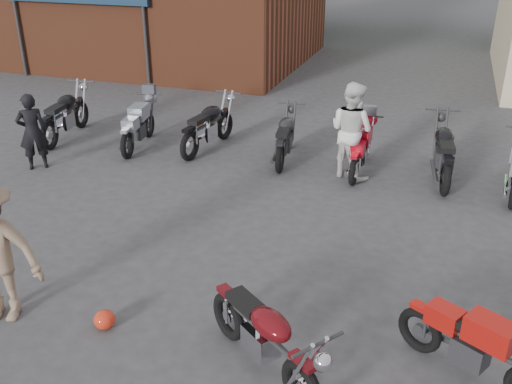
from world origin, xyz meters
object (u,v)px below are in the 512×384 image
(vintage_motorcycle, at_px, (264,332))
(row_bike_2, at_px, (209,123))
(helmet, at_px, (105,320))
(row_bike_5, at_px, (444,148))
(row_bike_1, at_px, (138,123))
(row_bike_4, at_px, (361,147))
(sportbike, at_px, (478,343))
(person_light, at_px, (351,130))
(person_dark, at_px, (32,132))
(row_bike_3, at_px, (285,134))
(row_bike_0, at_px, (65,112))

(vintage_motorcycle, height_order, row_bike_2, row_bike_2)
(helmet, distance_m, row_bike_5, 7.21)
(helmet, bearing_deg, row_bike_1, 115.40)
(helmet, xyz_separation_m, row_bike_5, (3.72, 6.16, 0.50))
(vintage_motorcycle, height_order, row_bike_4, vintage_motorcycle)
(helmet, height_order, row_bike_5, row_bike_5)
(sportbike, distance_m, row_bike_5, 5.70)
(sportbike, relative_size, helmet, 6.69)
(vintage_motorcycle, relative_size, row_bike_5, 0.89)
(row_bike_2, bearing_deg, person_light, -91.46)
(vintage_motorcycle, distance_m, row_bike_4, 6.08)
(vintage_motorcycle, bearing_deg, row_bike_2, 154.63)
(person_dark, relative_size, row_bike_2, 0.76)
(person_dark, bearing_deg, row_bike_3, 162.62)
(person_dark, relative_size, row_bike_3, 0.82)
(person_light, distance_m, row_bike_4, 0.53)
(sportbike, relative_size, row_bike_2, 0.86)
(sportbike, distance_m, row_bike_4, 5.88)
(sportbike, distance_m, row_bike_2, 7.95)
(row_bike_1, xyz_separation_m, row_bike_2, (1.53, 0.39, 0.04))
(row_bike_0, distance_m, row_bike_5, 8.39)
(sportbike, xyz_separation_m, helmet, (-4.28, -0.49, -0.39))
(sportbike, relative_size, row_bike_0, 0.83)
(row_bike_3, bearing_deg, row_bike_4, -103.80)
(vintage_motorcycle, relative_size, row_bike_2, 0.93)
(person_dark, distance_m, row_bike_0, 1.87)
(person_light, height_order, row_bike_2, person_light)
(person_light, distance_m, row_bike_1, 4.77)
(helmet, bearing_deg, person_light, 70.81)
(sportbike, xyz_separation_m, person_dark, (-8.42, 3.57, 0.27))
(sportbike, height_order, row_bike_2, row_bike_2)
(person_dark, xyz_separation_m, row_bike_3, (4.68, 2.09, -0.23))
(row_bike_1, distance_m, row_bike_5, 6.49)
(row_bike_1, height_order, row_bike_4, row_bike_1)
(row_bike_2, bearing_deg, row_bike_0, 103.96)
(person_light, xyz_separation_m, row_bike_3, (-1.44, 0.45, -0.39))
(row_bike_1, height_order, row_bike_5, row_bike_5)
(person_dark, xyz_separation_m, row_bike_2, (2.90, 2.16, -0.18))
(vintage_motorcycle, distance_m, row_bike_2, 7.15)
(helmet, xyz_separation_m, row_bike_1, (-2.77, 5.83, 0.43))
(helmet, bearing_deg, row_bike_2, 101.24)
(vintage_motorcycle, relative_size, helmet, 7.18)
(vintage_motorcycle, bearing_deg, person_dark, -176.89)
(vintage_motorcycle, distance_m, row_bike_1, 7.68)
(row_bike_3, height_order, row_bike_4, row_bike_3)
(row_bike_0, height_order, row_bike_4, row_bike_0)
(person_dark, height_order, person_light, person_light)
(row_bike_3, xyz_separation_m, row_bike_4, (1.62, -0.17, -0.03))
(helmet, bearing_deg, row_bike_3, 84.96)
(row_bike_1, xyz_separation_m, row_bike_4, (4.93, 0.14, -0.03))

